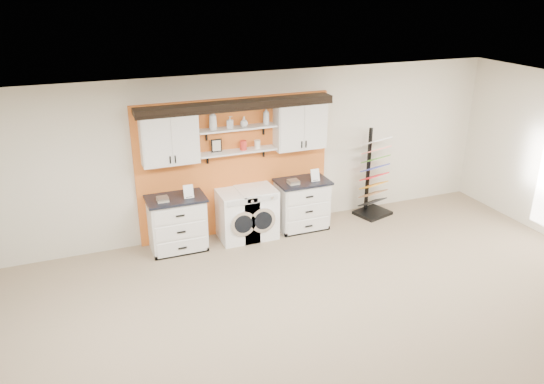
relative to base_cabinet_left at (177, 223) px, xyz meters
name	(u,v)px	position (x,y,z in m)	size (l,w,h in m)	color
floor	(342,369)	(1.13, -3.64, -0.47)	(10.00, 10.00, 0.00)	#8A755D
ceiling	(357,136)	(1.13, -3.64, 2.33)	(10.00, 10.00, 0.00)	white
wall_back	(234,155)	(1.13, 0.36, 0.93)	(10.00, 10.00, 0.00)	beige
accent_panel	(235,167)	(1.13, 0.32, 0.73)	(3.40, 0.07, 2.40)	orange
upper_cabinet_left	(169,138)	(0.00, 0.15, 1.41)	(0.90, 0.35, 0.84)	white
upper_cabinet_right	(300,125)	(2.26, 0.15, 1.41)	(0.90, 0.35, 0.84)	white
shelf_lower	(238,151)	(1.13, 0.16, 1.06)	(1.32, 0.28, 0.03)	white
shelf_upper	(237,128)	(1.13, 0.16, 1.46)	(1.32, 0.28, 0.03)	white
crown_molding	(236,104)	(1.13, 0.17, 1.86)	(3.30, 0.41, 0.13)	black
picture_frame	(216,146)	(0.78, 0.21, 1.19)	(0.18, 0.02, 0.22)	black
canister_red	(243,145)	(1.23, 0.16, 1.16)	(0.11, 0.11, 0.16)	red
canister_cream	(257,144)	(1.48, 0.16, 1.15)	(0.10, 0.10, 0.14)	silver
base_cabinet_left	(177,223)	(0.00, 0.00, 0.00)	(0.95, 0.66, 0.93)	white
base_cabinet_right	(302,204)	(2.26, 0.00, -0.01)	(0.93, 0.66, 0.91)	white
washer	(237,215)	(1.04, 0.00, -0.03)	(0.62, 0.71, 0.87)	white
dryer	(256,212)	(1.39, 0.00, -0.02)	(0.63, 0.71, 0.88)	white
sample_rack	(373,188)	(3.76, 0.03, 0.07)	(0.73, 0.66, 1.67)	black
soap_bottle_a	(213,120)	(0.72, 0.16, 1.65)	(0.13, 0.13, 0.33)	silver
soap_bottle_b	(230,122)	(1.01, 0.16, 1.58)	(0.09, 0.09, 0.19)	silver
soap_bottle_c	(244,122)	(1.25, 0.16, 1.56)	(0.13, 0.13, 0.16)	silver
soap_bottle_d	(266,116)	(1.64, 0.16, 1.62)	(0.11, 0.11, 0.29)	silver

